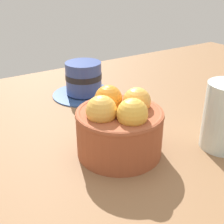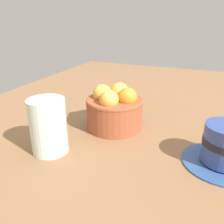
# 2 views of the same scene
# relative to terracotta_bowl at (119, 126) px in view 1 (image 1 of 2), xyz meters

# --- Properties ---
(ground_plane) EXTENTS (1.52, 0.93, 0.03)m
(ground_plane) POSITION_rel_terracotta_bowl_xyz_m (0.00, 0.00, -0.06)
(ground_plane) COLOR brown
(terracotta_bowl) EXTENTS (0.14, 0.14, 0.10)m
(terracotta_bowl) POSITION_rel_terracotta_bowl_xyz_m (0.00, 0.00, 0.00)
(terracotta_bowl) COLOR #9E4C2D
(terracotta_bowl) RESTS_ON ground_plane
(coffee_cup) EXTENTS (0.15, 0.15, 0.08)m
(coffee_cup) POSITION_rel_terracotta_bowl_xyz_m (0.07, 0.24, -0.01)
(coffee_cup) COLOR #304E85
(coffee_cup) RESTS_ON ground_plane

